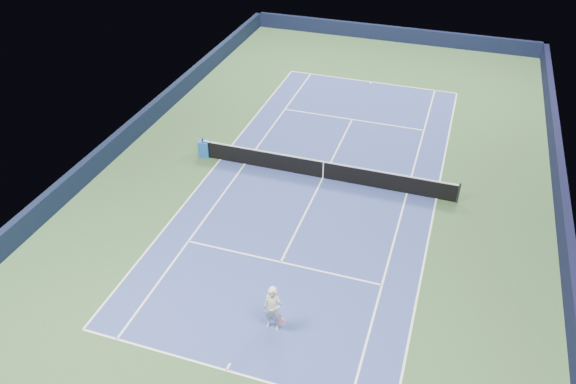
% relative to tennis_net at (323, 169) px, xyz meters
% --- Properties ---
extents(ground, '(40.00, 40.00, 0.00)m').
position_rel_tennis_net_xyz_m(ground, '(0.00, 0.00, -0.50)').
color(ground, '#2E4D2A').
rests_on(ground, ground).
extents(wall_far, '(22.00, 0.35, 1.10)m').
position_rel_tennis_net_xyz_m(wall_far, '(0.00, 19.82, 0.05)').
color(wall_far, black).
rests_on(wall_far, ground).
extents(wall_right, '(0.35, 40.00, 1.10)m').
position_rel_tennis_net_xyz_m(wall_right, '(10.82, 0.00, 0.05)').
color(wall_right, black).
rests_on(wall_right, ground).
extents(wall_left, '(0.35, 40.00, 1.10)m').
position_rel_tennis_net_xyz_m(wall_left, '(-10.82, 0.00, 0.05)').
color(wall_left, black).
rests_on(wall_left, ground).
extents(court_surface, '(10.97, 23.77, 0.01)m').
position_rel_tennis_net_xyz_m(court_surface, '(0.00, 0.00, -0.50)').
color(court_surface, navy).
rests_on(court_surface, ground).
extents(baseline_far, '(10.97, 0.08, 0.00)m').
position_rel_tennis_net_xyz_m(baseline_far, '(0.00, 11.88, -0.50)').
color(baseline_far, white).
rests_on(baseline_far, ground).
extents(baseline_near, '(10.97, 0.08, 0.00)m').
position_rel_tennis_net_xyz_m(baseline_near, '(0.00, -11.88, -0.50)').
color(baseline_near, white).
rests_on(baseline_near, ground).
extents(sideline_doubles_right, '(0.08, 23.77, 0.00)m').
position_rel_tennis_net_xyz_m(sideline_doubles_right, '(5.49, 0.00, -0.50)').
color(sideline_doubles_right, white).
rests_on(sideline_doubles_right, ground).
extents(sideline_doubles_left, '(0.08, 23.77, 0.00)m').
position_rel_tennis_net_xyz_m(sideline_doubles_left, '(-5.49, 0.00, -0.50)').
color(sideline_doubles_left, white).
rests_on(sideline_doubles_left, ground).
extents(sideline_singles_right, '(0.08, 23.77, 0.00)m').
position_rel_tennis_net_xyz_m(sideline_singles_right, '(4.12, 0.00, -0.50)').
color(sideline_singles_right, white).
rests_on(sideline_singles_right, ground).
extents(sideline_singles_left, '(0.08, 23.77, 0.00)m').
position_rel_tennis_net_xyz_m(sideline_singles_left, '(-4.12, 0.00, -0.50)').
color(sideline_singles_left, white).
rests_on(sideline_singles_left, ground).
extents(service_line_far, '(8.23, 0.08, 0.00)m').
position_rel_tennis_net_xyz_m(service_line_far, '(0.00, 6.40, -0.50)').
color(service_line_far, white).
rests_on(service_line_far, ground).
extents(service_line_near, '(8.23, 0.08, 0.00)m').
position_rel_tennis_net_xyz_m(service_line_near, '(0.00, -6.40, -0.50)').
color(service_line_near, white).
rests_on(service_line_near, ground).
extents(center_service_line, '(0.08, 12.80, 0.00)m').
position_rel_tennis_net_xyz_m(center_service_line, '(0.00, 0.00, -0.50)').
color(center_service_line, white).
rests_on(center_service_line, ground).
extents(center_mark_far, '(0.08, 0.30, 0.00)m').
position_rel_tennis_net_xyz_m(center_mark_far, '(0.00, 11.73, -0.50)').
color(center_mark_far, white).
rests_on(center_mark_far, ground).
extents(center_mark_near, '(0.08, 0.30, 0.00)m').
position_rel_tennis_net_xyz_m(center_mark_near, '(0.00, -11.73, -0.50)').
color(center_mark_near, white).
rests_on(center_mark_near, ground).
extents(tennis_net, '(12.90, 0.10, 1.07)m').
position_rel_tennis_net_xyz_m(tennis_net, '(0.00, 0.00, 0.00)').
color(tennis_net, black).
rests_on(tennis_net, ground).
extents(sponsor_cube, '(0.62, 0.56, 0.88)m').
position_rel_tennis_net_xyz_m(sponsor_cube, '(-6.40, 0.10, -0.06)').
color(sponsor_cube, '#1C53AA').
rests_on(sponsor_cube, ground).
extents(tennis_player, '(0.84, 1.28, 2.49)m').
position_rel_tennis_net_xyz_m(tennis_player, '(0.85, -9.68, 0.44)').
color(tennis_player, silver).
rests_on(tennis_player, ground).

